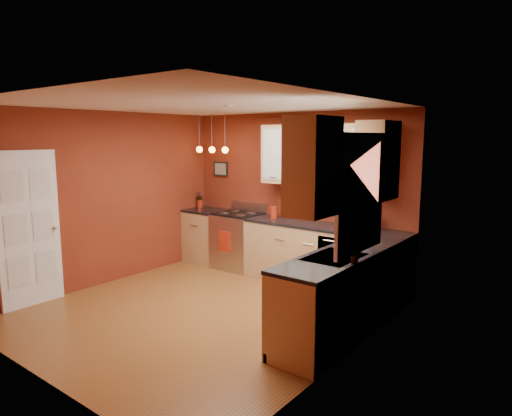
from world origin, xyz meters
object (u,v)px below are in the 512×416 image
Objects in this scene: red_canister at (274,212)px; coffee_maker at (366,220)px; sink at (334,259)px; soap_pump at (352,253)px; gas_range at (238,240)px.

coffee_maker reaches higher than red_canister.
sink is at bearing -73.81° from coffee_maker.
coffee_maker is at bearing 103.16° from sink.
soap_pump is (0.62, -1.69, -0.03)m from coffee_maker.
sink is 3.75× the size of red_canister.
sink is 0.30m from soap_pump.
red_canister is at bearing -174.32° from coffee_maker.
soap_pump reaches higher than red_canister.
gas_range is 2.33m from coffee_maker.
sink is 3.31× the size of soap_pump.
red_canister is at bearing 1.20° from gas_range.
coffee_maker is at bearing 2.18° from gas_range.
coffee_maker reaches higher than soap_pump.
sink reaches higher than soap_pump.
gas_range is 3.05m from sink.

